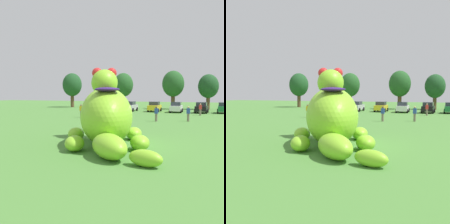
# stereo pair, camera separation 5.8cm
# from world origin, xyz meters

# --- Properties ---
(ground_plane) EXTENTS (160.00, 160.00, 0.00)m
(ground_plane) POSITION_xyz_m (0.00, 0.00, 0.00)
(ground_plane) COLOR #4C8438
(giant_inflatable_creature) EXTENTS (7.73, 8.55, 5.00)m
(giant_inflatable_creature) POSITION_xyz_m (-1.26, -0.66, 1.83)
(giant_inflatable_creature) COLOR #8CD12D
(giant_inflatable_creature) RESTS_ON ground
(car_silver) EXTENTS (1.95, 4.11, 1.72)m
(car_silver) POSITION_xyz_m (-9.25, 29.52, 0.86)
(car_silver) COLOR #B7BABF
(car_silver) RESTS_ON ground
(car_yellow) EXTENTS (2.03, 4.15, 1.72)m
(car_yellow) POSITION_xyz_m (-4.98, 29.76, 0.86)
(car_yellow) COLOR yellow
(car_yellow) RESTS_ON ground
(car_white) EXTENTS (2.04, 4.15, 1.72)m
(car_white) POSITION_xyz_m (-1.27, 29.17, 0.86)
(car_white) COLOR white
(car_white) RESTS_ON ground
(car_black) EXTENTS (2.07, 4.17, 1.72)m
(car_black) POSITION_xyz_m (2.67, 29.45, 0.86)
(car_black) COLOR black
(car_black) RESTS_ON ground
(car_green) EXTENTS (1.94, 4.10, 1.72)m
(car_green) POSITION_xyz_m (5.93, 30.08, 0.86)
(car_green) COLOR #1E7238
(car_green) RESTS_ON ground
(tree_far_left) EXTENTS (4.25, 4.25, 7.55)m
(tree_far_left) POSITION_xyz_m (-25.32, 37.52, 4.94)
(tree_far_left) COLOR brown
(tree_far_left) RESTS_ON ground
(tree_left) EXTENTS (4.14, 4.14, 7.34)m
(tree_left) POSITION_xyz_m (-13.60, 38.46, 4.80)
(tree_left) COLOR brown
(tree_left) RESTS_ON ground
(tree_mid_left) EXTENTS (4.23, 4.23, 7.51)m
(tree_mid_left) POSITION_xyz_m (-3.20, 38.17, 4.91)
(tree_mid_left) COLOR brown
(tree_mid_left) RESTS_ON ground
(tree_centre_left) EXTENTS (3.81, 3.81, 6.76)m
(tree_centre_left) POSITION_xyz_m (3.27, 39.39, 4.42)
(tree_centre_left) COLOR brown
(tree_centre_left) RESTS_ON ground
(spectator_near_inflatable) EXTENTS (0.38, 0.26, 1.71)m
(spectator_near_inflatable) POSITION_xyz_m (2.02, 15.43, 0.85)
(spectator_near_inflatable) COLOR #726656
(spectator_near_inflatable) RESTS_ON ground
(spectator_mid_field) EXTENTS (0.38, 0.26, 1.71)m
(spectator_mid_field) POSITION_xyz_m (-1.33, 14.16, 0.85)
(spectator_mid_field) COLOR #726656
(spectator_mid_field) RESTS_ON ground
(spectator_wandering) EXTENTS (0.38, 0.26, 1.71)m
(spectator_wandering) POSITION_xyz_m (-11.44, 15.35, 0.85)
(spectator_wandering) COLOR #726656
(spectator_wandering) RESTS_ON ground
(spectator_far_side) EXTENTS (0.38, 0.26, 1.71)m
(spectator_far_side) POSITION_xyz_m (2.78, 24.32, 0.85)
(spectator_far_side) COLOR #726656
(spectator_far_side) RESTS_ON ground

